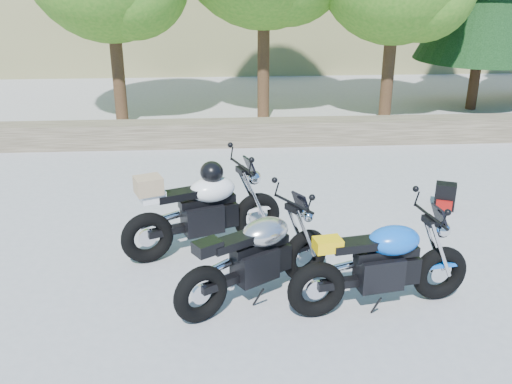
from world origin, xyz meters
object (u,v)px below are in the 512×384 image
(white_bike, at_px, (203,209))
(blue_bike, at_px, (382,266))
(silver_bike, at_px, (257,258))
(backpack, at_px, (445,197))

(white_bike, distance_m, blue_bike, 2.42)
(silver_bike, xyz_separation_m, blue_bike, (1.32, -0.26, 0.00))
(silver_bike, xyz_separation_m, white_bike, (-0.62, 1.19, 0.09))
(white_bike, xyz_separation_m, blue_bike, (1.94, -1.45, -0.08))
(white_bike, relative_size, blue_bike, 1.00)
(silver_bike, xyz_separation_m, backpack, (3.02, 2.30, -0.31))
(silver_bike, distance_m, blue_bike, 1.35)
(silver_bike, bearing_deg, white_bike, 84.62)
(blue_bike, bearing_deg, silver_bike, 158.70)
(blue_bike, relative_size, backpack, 5.07)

